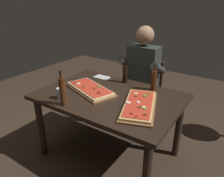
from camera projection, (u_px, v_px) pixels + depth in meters
ground_plane at (110, 154)px, 2.40m from camera, size 6.40×6.40×0.00m
dining_table at (109, 103)px, 2.14m from camera, size 1.40×0.96×0.74m
pizza_rectangular_front at (90, 89)px, 2.19m from camera, size 0.65×0.46×0.05m
pizza_rectangular_left at (139, 105)px, 1.86m from camera, size 0.47×0.68×0.05m
wine_bottle_dark at (125, 73)px, 2.37m from camera, size 0.06×0.06×0.30m
oil_bottle_amber at (154, 80)px, 2.17m from camera, size 0.06×0.06×0.28m
vinegar_bottle_green at (62, 91)px, 1.85m from camera, size 0.06×0.06×0.32m
tumbler_near_camera at (61, 94)px, 2.01m from camera, size 0.08×0.08×0.11m
napkin_cutlery_set at (102, 77)px, 2.56m from camera, size 0.18×0.12×0.01m
diner_chair at (144, 89)px, 2.87m from camera, size 0.44×0.44×0.87m
seated_diner at (141, 74)px, 2.67m from camera, size 0.53×0.41×1.33m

